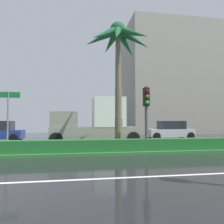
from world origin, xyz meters
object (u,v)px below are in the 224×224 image
object	(u,v)px
street_name_sign	(8,113)
box_truck_lead	(95,123)
traffic_signal_median_right	(146,106)
palm_tree_centre_left	(118,46)
car_in_traffic_third	(170,130)

from	to	relation	value
street_name_sign	box_truck_lead	xyz separation A→B (m)	(4.75, 4.94, -0.53)
traffic_signal_median_right	street_name_sign	distance (m)	6.93
palm_tree_centre_left	traffic_signal_median_right	xyz separation A→B (m)	(1.23, -1.30, -3.60)
traffic_signal_median_right	street_name_sign	bearing A→B (deg)	175.64
traffic_signal_median_right	box_truck_lead	bearing A→B (deg)	111.55
palm_tree_centre_left	box_truck_lead	distance (m)	6.21
palm_tree_centre_left	car_in_traffic_third	distance (m)	11.01
traffic_signal_median_right	box_truck_lead	world-z (taller)	traffic_signal_median_right
box_truck_lead	palm_tree_centre_left	bearing A→B (deg)	102.49
traffic_signal_median_right	street_name_sign	size ratio (longest dim) A/B	1.11
street_name_sign	car_in_traffic_third	size ratio (longest dim) A/B	0.70
palm_tree_centre_left	traffic_signal_median_right	world-z (taller)	palm_tree_centre_left
palm_tree_centre_left	car_in_traffic_third	bearing A→B (deg)	48.14
street_name_sign	car_in_traffic_third	distance (m)	14.59
traffic_signal_median_right	street_name_sign	xyz separation A→B (m)	(-6.90, 0.53, -0.37)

